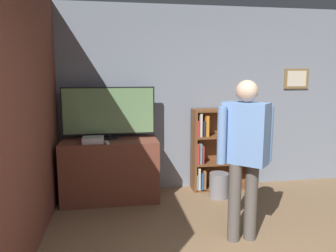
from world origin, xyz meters
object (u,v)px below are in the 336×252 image
(television, at_px, (109,112))
(bookshelf, at_px, (217,150))
(person, at_px, (245,148))
(waste_bin, at_px, (219,185))
(game_console, at_px, (93,140))

(television, xyz_separation_m, bookshelf, (1.59, 0.09, -0.61))
(television, height_order, person, person)
(television, relative_size, waste_bin, 3.59)
(game_console, distance_m, bookshelf, 1.84)
(television, distance_m, bookshelf, 1.70)
(bookshelf, bearing_deg, person, -98.06)
(game_console, relative_size, person, 0.16)
(person, bearing_deg, waste_bin, 126.43)
(television, xyz_separation_m, waste_bin, (1.50, -0.27, -1.04))
(bookshelf, bearing_deg, television, -176.75)
(game_console, relative_size, waste_bin, 0.77)
(game_console, height_order, person, person)
(person, distance_m, waste_bin, 1.45)
(television, xyz_separation_m, person, (1.37, -1.46, -0.22))
(bookshelf, bearing_deg, waste_bin, -102.58)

